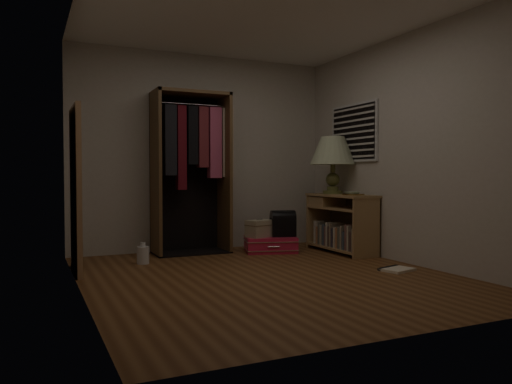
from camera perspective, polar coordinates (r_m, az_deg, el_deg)
ground at (r=4.99m, az=1.45°, el=-9.62°), size 4.00×4.00×0.00m
room_walls at (r=4.98m, az=2.03°, el=7.70°), size 3.52×4.02×2.60m
console_bookshelf at (r=6.59m, az=9.52°, el=-3.34°), size 0.42×1.12×0.75m
open_wardrobe at (r=6.46m, az=-7.26°, el=3.91°), size 1.04×0.50×2.05m
floor_mirror at (r=5.41m, az=-19.90°, el=0.24°), size 0.06×0.80×1.70m
pink_suitcase at (r=6.51m, az=1.66°, el=-5.98°), size 0.77×0.65×0.20m
train_case at (r=6.43m, az=0.40°, el=-4.18°), size 0.38×0.31×0.24m
black_bag at (r=6.51m, az=3.09°, el=-3.55°), size 0.35×0.27×0.34m
table_lamp at (r=6.71m, az=8.77°, el=4.54°), size 0.74×0.74×0.76m
brass_tray at (r=6.33m, az=11.06°, el=-0.28°), size 0.30×0.30×0.02m
ceramic_bowl at (r=6.26m, az=10.92°, el=-0.17°), size 0.21×0.21×0.04m
white_jug at (r=5.80m, az=-12.78°, el=-7.01°), size 0.16×0.16×0.24m
floor_book at (r=5.49m, az=15.66°, el=-8.49°), size 0.37×0.33×0.03m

